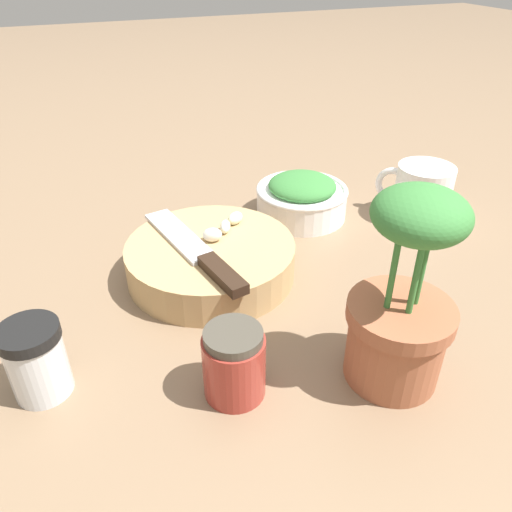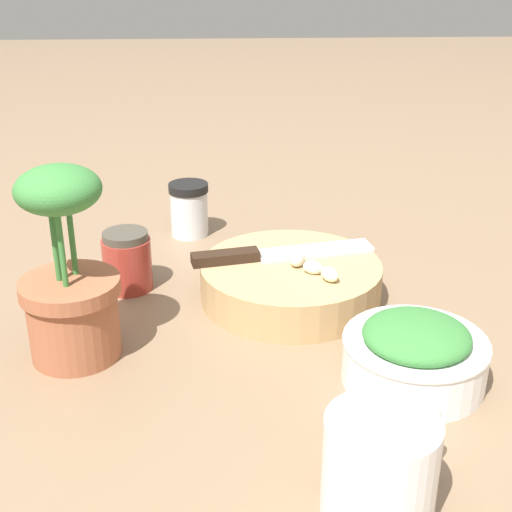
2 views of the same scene
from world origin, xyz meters
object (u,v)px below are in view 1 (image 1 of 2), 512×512
object	(u,v)px
garlic_cloves	(223,227)
coffee_mug	(421,192)
chef_knife	(199,253)
herb_bowl	(302,197)
spice_jar	(36,360)
honey_jar	(234,363)
potted_herb	(402,308)
cutting_board	(211,259)

from	to	relation	value
garlic_cloves	coffee_mug	size ratio (longest dim) A/B	0.68
chef_knife	herb_bowl	world-z (taller)	herb_bowl
herb_bowl	coffee_mug	world-z (taller)	coffee_mug
herb_bowl	spice_jar	distance (m)	0.46
honey_jar	potted_herb	world-z (taller)	potted_herb
spice_jar	potted_herb	size ratio (longest dim) A/B	0.38
spice_jar	potted_herb	bearing A→B (deg)	161.80
garlic_cloves	herb_bowl	xyz separation A→B (m)	(-0.16, -0.08, -0.02)
chef_knife	honey_jar	distance (m)	0.18
garlic_cloves	honey_jar	distance (m)	0.23
cutting_board	garlic_cloves	distance (m)	0.05
cutting_board	coffee_mug	xyz separation A→B (m)	(-0.36, -0.04, 0.02)
cutting_board	spice_jar	size ratio (longest dim) A/B	2.77
herb_bowl	spice_jar	xyz separation A→B (m)	(0.40, 0.24, 0.01)
chef_knife	honey_jar	world-z (taller)	honey_jar
garlic_cloves	chef_knife	bearing A→B (deg)	42.47
coffee_mug	potted_herb	world-z (taller)	potted_herb
chef_knife	potted_herb	xyz separation A→B (m)	(-0.14, 0.22, 0.03)
honey_jar	garlic_cloves	bearing A→B (deg)	-106.31
herb_bowl	coffee_mug	xyz separation A→B (m)	(-0.17, 0.07, 0.01)
chef_knife	garlic_cloves	xyz separation A→B (m)	(-0.05, -0.04, 0.00)
herb_bowl	honey_jar	world-z (taller)	honey_jar
chef_knife	herb_bowl	bearing A→B (deg)	20.22
cutting_board	potted_herb	xyz separation A→B (m)	(-0.12, 0.24, 0.06)
chef_knife	spice_jar	world-z (taller)	spice_jar
potted_herb	honey_jar	bearing A→B (deg)	-13.55
potted_herb	cutting_board	bearing A→B (deg)	-64.12
potted_herb	coffee_mug	bearing A→B (deg)	-131.27
spice_jar	potted_herb	distance (m)	0.35
coffee_mug	honey_jar	world-z (taller)	coffee_mug
garlic_cloves	herb_bowl	size ratio (longest dim) A/B	0.50
spice_jar	cutting_board	bearing A→B (deg)	-148.68
cutting_board	garlic_cloves	world-z (taller)	garlic_cloves
cutting_board	honey_jar	distance (m)	0.21
coffee_mug	chef_knife	bearing A→B (deg)	8.49
chef_knife	coffee_mug	world-z (taller)	coffee_mug
spice_jar	honey_jar	world-z (taller)	spice_jar
coffee_mug	potted_herb	bearing A→B (deg)	48.73
chef_knife	spice_jar	size ratio (longest dim) A/B	2.89
cutting_board	coffee_mug	bearing A→B (deg)	-174.41
cutting_board	garlic_cloves	bearing A→B (deg)	-140.07
cutting_board	honey_jar	xyz separation A→B (m)	(0.04, 0.20, 0.01)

